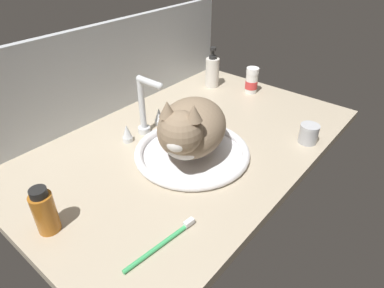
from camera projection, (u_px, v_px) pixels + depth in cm
name	position (u px, v px, depth cm)	size (l,w,h in cm)	color
countertop	(191.00, 146.00, 105.53)	(109.95, 68.38, 3.00)	#B7A88E
backsplash_wall	(113.00, 72.00, 115.74)	(109.95, 2.40, 34.13)	#B2B7BC
sink_basin	(192.00, 152.00, 97.97)	(34.10, 34.10, 2.45)	white
faucet	(144.00, 112.00, 104.62)	(17.37, 11.57, 19.87)	silver
cat	(190.00, 128.00, 91.05)	(35.45, 27.11, 19.54)	#8C755B
amber_bottle	(45.00, 211.00, 71.75)	(4.93, 4.93, 11.73)	#B2661E
soap_pump_bottle	(212.00, 72.00, 137.04)	(5.57, 5.57, 16.56)	silver
pill_bottle	(252.00, 81.00, 132.78)	(4.99, 4.99, 10.31)	white
metal_jar	(309.00, 134.00, 102.90)	(5.89, 5.89, 6.08)	#B2B5BA
toothbrush	(163.00, 243.00, 70.66)	(19.20, 3.07, 1.70)	#3FB266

